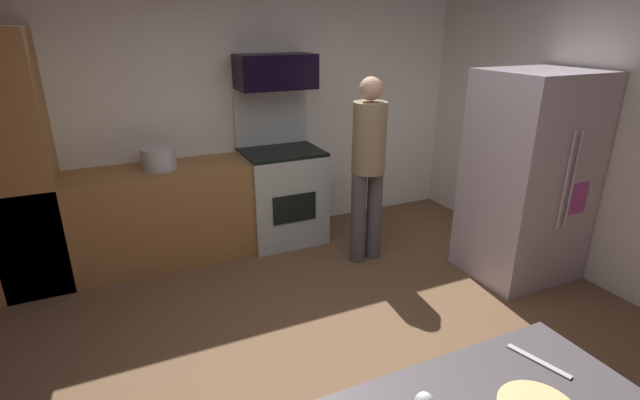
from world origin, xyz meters
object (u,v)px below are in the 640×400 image
microwave (275,72)px  refrigerator (528,177)px  person_cook (368,162)px  oven_range (282,191)px  stock_pot (159,158)px

microwave → refrigerator: (1.67, -1.62, -0.80)m
refrigerator → person_cook: refrigerator is taller
refrigerator → person_cook: 1.36m
refrigerator → microwave: bearing=135.9°
oven_range → refrigerator: 2.30m
refrigerator → stock_pot: 3.22m
refrigerator → stock_pot: size_ratio=5.93×
oven_range → refrigerator: (1.67, -1.53, 0.37)m
microwave → refrigerator: 2.46m
oven_range → stock_pot: oven_range is taller
person_cook → stock_pot: 1.86m
oven_range → refrigerator: size_ratio=0.86×
refrigerator → stock_pot: (-2.82, 1.54, 0.11)m
microwave → stock_pot: bearing=-176.0°
oven_range → person_cook: bearing=-54.4°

